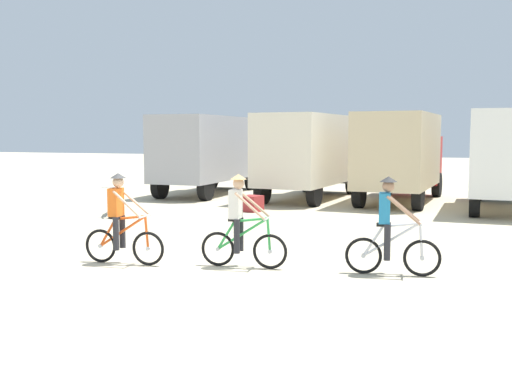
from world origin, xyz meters
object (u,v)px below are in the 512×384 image
Objects in this scene: cyclist_cowboy_hat at (241,224)px; cyclist_near_camera at (390,230)px; box_truck_tan_camper at (401,153)px; bicycle_spare at (111,203)px; box_truck_grey_hauler at (207,151)px; box_truck_white_box at (510,155)px; box_truck_cream_rv at (309,152)px; cyclist_orange_shirt at (121,222)px; supply_crate at (252,204)px.

cyclist_near_camera is (2.80, 0.34, 0.00)m from cyclist_cowboy_hat.
bicycle_spare is at bearing -140.21° from box_truck_tan_camper.
box_truck_white_box is (11.96, -1.45, 0.00)m from box_truck_grey_hauler.
box_truck_cream_rv is at bearing -179.05° from box_truck_tan_camper.
cyclist_orange_shirt is (-3.99, -13.03, -1.03)m from box_truck_tan_camper.
box_truck_grey_hauler is 14.02m from cyclist_orange_shirt.
cyclist_cowboy_hat is at bearing -40.16° from bicycle_spare.
box_truck_grey_hauler is 6.34m from supply_crate.
box_truck_grey_hauler is 3.72× the size of cyclist_orange_shirt.
supply_crate is (-4.37, -4.47, -1.61)m from box_truck_tan_camper.
box_truck_white_box is (3.74, -1.14, 0.00)m from box_truck_tan_camper.
cyclist_near_camera is at bearing -84.55° from box_truck_tan_camper.
cyclist_cowboy_hat is 2.82m from cyclist_near_camera.
bicycle_spare is (-9.45, 5.27, -0.45)m from cyclist_near_camera.
supply_crate is at bearing -100.27° from box_truck_cream_rv.
supply_crate is at bearing 125.69° from cyclist_near_camera.
box_truck_grey_hauler reaches higher than bicycle_spare.
box_truck_white_box is 3.74× the size of cyclist_near_camera.
supply_crate is at bearing -51.19° from box_truck_grey_hauler.
box_truck_grey_hauler is 1.00× the size of box_truck_white_box.
box_truck_grey_hauler and box_truck_white_box have the same top height.
supply_crate is at bearing -157.69° from box_truck_white_box.
box_truck_cream_rv is 1.00× the size of box_truck_tan_camper.
box_truck_cream_rv is 3.80× the size of cyclist_orange_shirt.
bicycle_spare is at bearing 139.84° from cyclist_cowboy_hat.
box_truck_tan_camper is at bearing 95.45° from cyclist_near_camera.
cyclist_orange_shirt is 1.17× the size of bicycle_spare.
bicycle_spare is (-12.03, -5.76, -1.48)m from box_truck_white_box.
cyclist_orange_shirt reaches higher than supply_crate.
bicycle_spare is at bearing -148.19° from supply_crate.
box_truck_cream_rv is at bearing 98.84° from cyclist_cowboy_hat.
cyclist_cowboy_hat is at bearing -97.45° from box_truck_tan_camper.
cyclist_cowboy_hat is at bearing -62.83° from box_truck_grey_hauler.
bicycle_spare is (-4.71, -6.84, -1.48)m from box_truck_cream_rv.
box_truck_white_box is 12.62m from cyclist_cowboy_hat.
box_truck_tan_camper is at bearing 72.97° from cyclist_orange_shirt.
cyclist_orange_shirt is (-0.42, -12.97, -1.03)m from box_truck_cream_rv.
box_truck_white_box reaches higher than cyclist_orange_shirt.
box_truck_tan_camper reaches higher than cyclist_orange_shirt.
box_truck_cream_rv reaches higher than bicycle_spare.
bicycle_spare is at bearing -90.56° from box_truck_grey_hauler.
box_truck_cream_rv is 12.64m from cyclist_cowboy_hat.
box_truck_cream_rv reaches higher than supply_crate.
bicycle_spare is at bearing 125.03° from cyclist_orange_shirt.
cyclist_orange_shirt is (-7.73, -11.88, -1.03)m from box_truck_white_box.
box_truck_grey_hauler and box_truck_tan_camper have the same top height.
box_truck_white_box is 3.74× the size of cyclist_cowboy_hat.
cyclist_near_camera is (4.73, -12.11, -1.03)m from box_truck_cream_rv.
box_truck_tan_camper is 1.01× the size of box_truck_white_box.
cyclist_near_camera is 1.17× the size of bicycle_spare.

